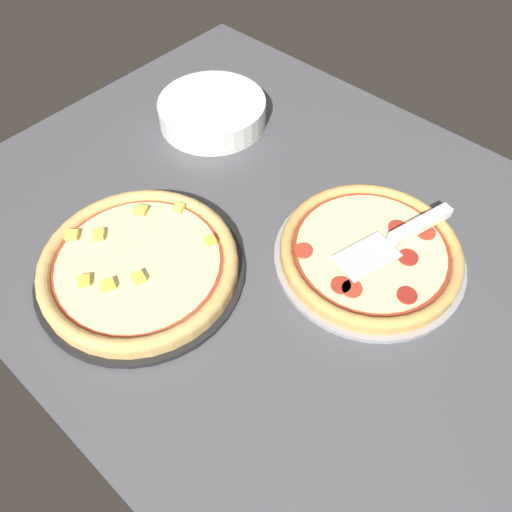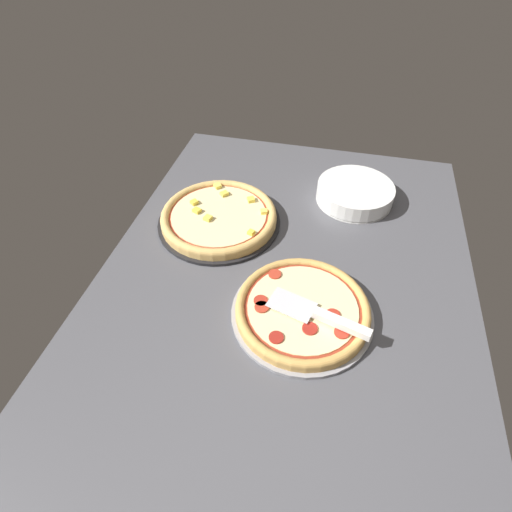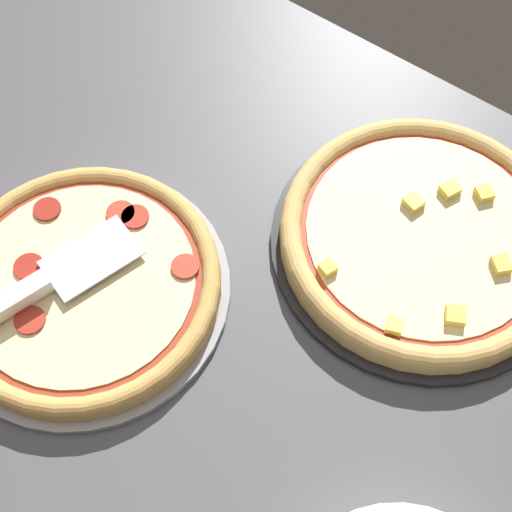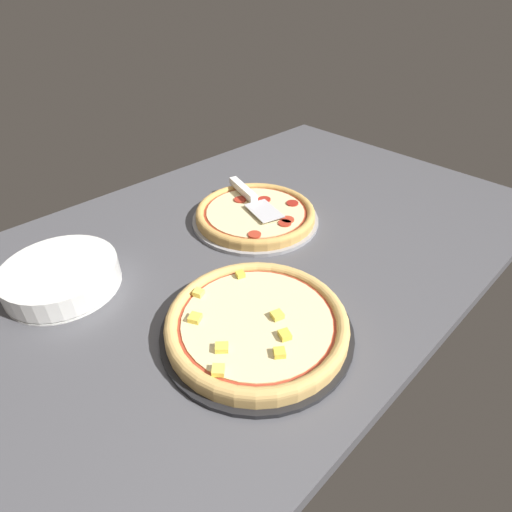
{
  "view_description": "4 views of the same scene",
  "coord_description": "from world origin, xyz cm",
  "px_view_note": "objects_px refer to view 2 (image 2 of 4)",
  "views": [
    {
      "loc": [
        -25.53,
        48.76,
        72.89
      ],
      "look_at": [
        10.46,
        8.67,
        3.0
      ],
      "focal_mm": 35.0,
      "sensor_mm": 36.0,
      "label": 1
    },
    {
      "loc": [
        -63.68,
        -8.75,
        79.94
      ],
      "look_at": [
        10.46,
        8.67,
        3.0
      ],
      "focal_mm": 28.0,
      "sensor_mm": 36.0,
      "label": 2
    },
    {
      "loc": [
        35.65,
        -24.64,
        76.81
      ],
      "look_at": [
        10.46,
        8.67,
        3.0
      ],
      "focal_mm": 50.0,
      "sensor_mm": 36.0,
      "label": 3
    },
    {
      "loc": [
        62.35,
        61.97,
        58.01
      ],
      "look_at": [
        10.46,
        8.67,
        3.0
      ],
      "focal_mm": 28.0,
      "sensor_mm": 36.0,
      "label": 4
    }
  ],
  "objects_px": {
    "pizza_back": "(219,216)",
    "serving_spatula": "(330,319)",
    "pizza_front": "(302,309)",
    "plate_stack": "(355,193)"
  },
  "relations": [
    {
      "from": "pizza_back",
      "to": "serving_spatula",
      "type": "distance_m",
      "value": 0.49
    },
    {
      "from": "pizza_back",
      "to": "serving_spatula",
      "type": "bearing_deg",
      "value": -131.18
    },
    {
      "from": "plate_stack",
      "to": "serving_spatula",
      "type": "bearing_deg",
      "value": 176.84
    },
    {
      "from": "pizza_back",
      "to": "plate_stack",
      "type": "bearing_deg",
      "value": -61.88
    },
    {
      "from": "pizza_back",
      "to": "plate_stack",
      "type": "height_order",
      "value": "plate_stack"
    },
    {
      "from": "pizza_back",
      "to": "serving_spatula",
      "type": "relative_size",
      "value": 1.4
    },
    {
      "from": "plate_stack",
      "to": "pizza_front",
      "type": "bearing_deg",
      "value": 169.11
    },
    {
      "from": "pizza_front",
      "to": "plate_stack",
      "type": "bearing_deg",
      "value": -10.89
    },
    {
      "from": "pizza_front",
      "to": "pizza_back",
      "type": "relative_size",
      "value": 0.93
    },
    {
      "from": "pizza_front",
      "to": "serving_spatula",
      "type": "relative_size",
      "value": 1.3
    }
  ]
}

